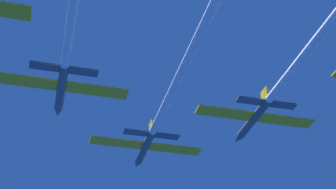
# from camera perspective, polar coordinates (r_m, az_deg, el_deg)

# --- Properties ---
(jet_lead) EXTENTS (17.70, 46.19, 2.93)m
(jet_lead) POSITION_cam_1_polar(r_m,az_deg,el_deg) (74.13, -0.64, -1.88)
(jet_lead) COLOR #4C5660
(jet_left_wing) EXTENTS (17.70, 53.80, 2.93)m
(jet_left_wing) POSITION_cam_1_polar(r_m,az_deg,el_deg) (59.50, -10.40, 8.28)
(jet_left_wing) COLOR #4C5660
(jet_right_wing) EXTENTS (17.70, 51.74, 2.93)m
(jet_right_wing) POSITION_cam_1_polar(r_m,az_deg,el_deg) (66.86, 13.79, 3.19)
(jet_right_wing) COLOR #4C5660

